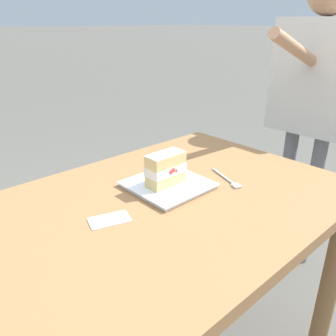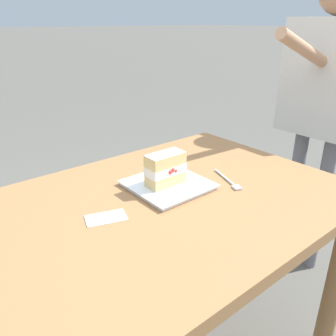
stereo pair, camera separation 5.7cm
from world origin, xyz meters
TOP-DOWN VIEW (x-y plane):
  - patio_table at (0.00, 0.00)m, footprint 1.34×0.82m
  - dessert_plate at (-0.14, -0.06)m, footprint 0.24×0.24m
  - cake_slice at (-0.13, -0.06)m, footprint 0.13×0.07m
  - dessert_fork at (-0.33, 0.04)m, footprint 0.07×0.17m
  - paper_napkin at (0.12, -0.02)m, footprint 0.13×0.10m
  - diner_person at (-1.11, -0.06)m, footprint 0.54×0.41m

SIDE VIEW (x-z plane):
  - patio_table at x=0.00m, z-range 0.27..1.03m
  - paper_napkin at x=0.12m, z-range 0.77..0.77m
  - dessert_fork at x=-0.33m, z-range 0.77..0.77m
  - dessert_plate at x=-0.14m, z-range 0.77..0.78m
  - cake_slice at x=-0.13m, z-range 0.78..0.89m
  - diner_person at x=-1.11m, z-range 0.25..1.75m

